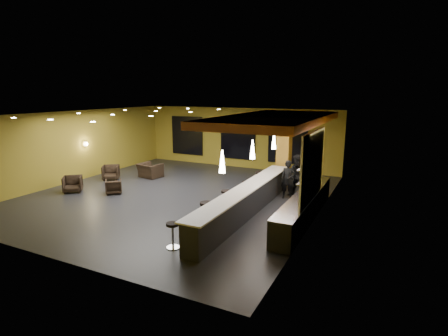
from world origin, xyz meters
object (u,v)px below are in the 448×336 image
at_px(pendant_1, 252,149).
at_px(pendant_0, 222,162).
at_px(prep_counter, 304,207).
at_px(armchair_b, 114,186).
at_px(column, 284,149).
at_px(armchair_a, 73,184).
at_px(bar_stool_0, 173,232).
at_px(armchair_d, 150,170).
at_px(bar_stool_1, 206,211).
at_px(armchair_c, 111,172).
at_px(bar_stool_4, 260,178).
at_px(staff_c, 311,176).
at_px(pendant_2, 274,141).
at_px(bar_stool_3, 246,188).
at_px(staff_b, 298,176).
at_px(bar_stool_2, 226,198).
at_px(staff_a, 288,180).
at_px(bar_counter, 247,202).

bearing_deg(pendant_1, pendant_0, -90.00).
relative_size(pendant_0, pendant_1, 1.00).
xyz_separation_m(prep_counter, armchair_b, (-8.34, -0.54, -0.12)).
bearing_deg(column, armchair_a, -147.20).
xyz_separation_m(pendant_1, bar_stool_0, (-0.84, -4.01, -1.86)).
distance_m(armchair_d, bar_stool_1, 7.68).
bearing_deg(bar_stool_1, bar_stool_0, -93.30).
bearing_deg(armchair_c, pendant_1, -44.03).
bearing_deg(bar_stool_4, staff_c, -0.68).
bearing_deg(pendant_0, bar_stool_0, -119.00).
xyz_separation_m(pendant_0, bar_stool_1, (-0.73, 0.29, -1.79)).
relative_size(pendant_2, armchair_c, 0.86).
xyz_separation_m(pendant_1, bar_stool_3, (-0.74, 1.29, -1.87)).
bearing_deg(column, bar_stool_0, -95.90).
distance_m(staff_b, bar_stool_0, 6.75).
xyz_separation_m(prep_counter, bar_stool_3, (-2.74, 1.29, 0.05)).
bearing_deg(bar_stool_2, bar_stool_3, 84.91).
height_order(staff_a, armchair_d, staff_a).
relative_size(bar_counter, staff_a, 4.90).
distance_m(bar_stool_1, bar_stool_3, 3.50).
bearing_deg(column, staff_a, -68.43).
bearing_deg(staff_b, pendant_2, -168.00).
bearing_deg(column, staff_b, -55.99).
relative_size(bar_counter, bar_stool_4, 9.54).
bearing_deg(armchair_a, armchair_c, 50.92).
bearing_deg(bar_stool_1, bar_stool_2, 94.87).
bearing_deg(armchair_d, column, -157.37).
relative_size(prep_counter, bar_stool_0, 7.88).
height_order(staff_c, armchair_b, staff_c).
relative_size(staff_a, armchair_a, 2.04).
bearing_deg(column, prep_counter, -64.00).
xyz_separation_m(staff_a, armchair_c, (-9.04, -0.81, -0.44)).
xyz_separation_m(pendant_2, staff_b, (1.12, -0.07, -1.43)).
bearing_deg(column, staff_c, -37.98).
distance_m(pendant_0, armchair_a, 8.51).
bearing_deg(armchair_b, bar_stool_2, 139.47).
distance_m(pendant_1, armchair_d, 7.49).
bearing_deg(bar_stool_3, bar_stool_0, -91.04).
bearing_deg(bar_stool_4, armchair_c, -168.17).
bearing_deg(staff_b, bar_stool_0, -91.58).
bearing_deg(bar_stool_2, bar_counter, -7.62).
bearing_deg(bar_stool_1, pendant_0, -21.55).
bearing_deg(prep_counter, bar_counter, -165.96).
bearing_deg(column, bar_stool_2, -101.23).
bearing_deg(armchair_b, bar_stool_3, 155.86).
bearing_deg(staff_c, armchair_a, 179.22).
bearing_deg(pendant_0, column, 90.00).
bearing_deg(prep_counter, bar_stool_1, -141.05).
bearing_deg(bar_stool_1, column, 83.36).
bearing_deg(staff_a, bar_stool_3, -158.24).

